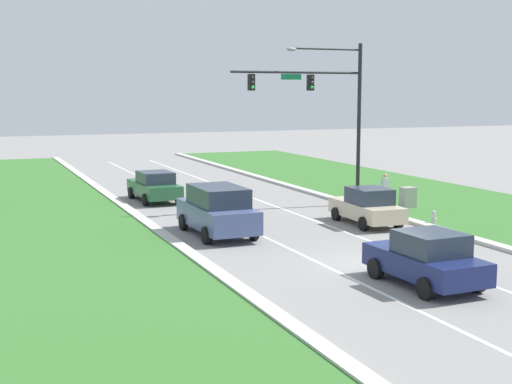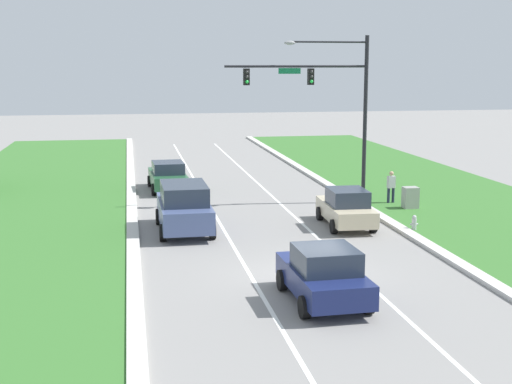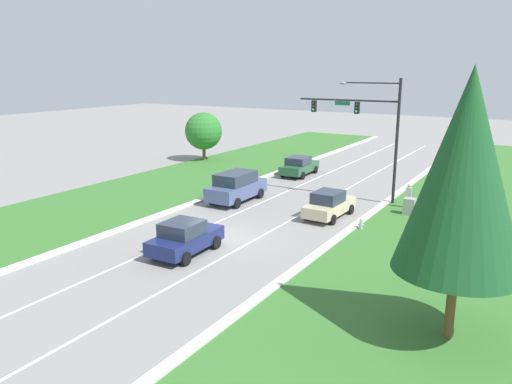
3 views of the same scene
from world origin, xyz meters
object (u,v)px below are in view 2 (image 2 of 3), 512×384
(slate_blue_suv, at_px, (184,207))
(pedestrian, at_px, (391,186))
(fire_hydrant, at_px, (414,223))
(champagne_sedan, at_px, (346,208))
(traffic_signal_mast, at_px, (328,94))
(navy_sedan, at_px, (324,275))
(forest_sedan, at_px, (168,176))
(utility_cabinet, at_px, (410,198))

(slate_blue_suv, bearing_deg, pedestrian, 20.62)
(slate_blue_suv, relative_size, fire_hydrant, 7.14)
(champagne_sedan, xyz_separation_m, fire_hydrant, (2.57, -1.41, -0.48))
(slate_blue_suv, bearing_deg, champagne_sedan, -2.60)
(pedestrian, distance_m, fire_hydrant, 5.96)
(traffic_signal_mast, distance_m, pedestrian, 5.65)
(navy_sedan, relative_size, fire_hydrant, 6.02)
(forest_sedan, bearing_deg, navy_sedan, -82.53)
(traffic_signal_mast, distance_m, navy_sedan, 16.01)
(navy_sedan, xyz_separation_m, fire_hydrant, (6.23, 8.15, -0.51))
(navy_sedan, height_order, slate_blue_suv, slate_blue_suv)
(navy_sedan, bearing_deg, fire_hydrant, 50.76)
(champagne_sedan, bearing_deg, pedestrian, 52.30)
(utility_cabinet, bearing_deg, navy_sedan, -122.03)
(forest_sedan, height_order, slate_blue_suv, slate_blue_suv)
(utility_cabinet, height_order, fire_hydrant, utility_cabinet)
(slate_blue_suv, height_order, fire_hydrant, slate_blue_suv)
(slate_blue_suv, xyz_separation_m, pedestrian, (10.76, 4.15, -0.12))
(traffic_signal_mast, relative_size, champagne_sedan, 1.92)
(slate_blue_suv, relative_size, utility_cabinet, 4.49)
(forest_sedan, height_order, champagne_sedan, champagne_sedan)
(navy_sedan, distance_m, utility_cabinet, 14.78)
(slate_blue_suv, distance_m, pedestrian, 11.53)
(champagne_sedan, xyz_separation_m, utility_cabinet, (4.18, 2.97, -0.27))
(traffic_signal_mast, relative_size, fire_hydrant, 12.00)
(traffic_signal_mast, distance_m, fire_hydrant, 8.62)
(forest_sedan, height_order, fire_hydrant, forest_sedan)
(utility_cabinet, relative_size, fire_hydrant, 1.59)
(pedestrian, relative_size, fire_hydrant, 2.41)
(pedestrian, bearing_deg, fire_hydrant, 71.41)
(traffic_signal_mast, bearing_deg, fire_hydrant, -72.75)
(pedestrian, bearing_deg, navy_sedan, 54.75)
(navy_sedan, bearing_deg, traffic_signal_mast, 72.24)
(forest_sedan, xyz_separation_m, pedestrian, (10.88, -5.97, 0.12))
(utility_cabinet, bearing_deg, champagne_sedan, -144.62)
(pedestrian, bearing_deg, slate_blue_suv, 13.69)
(champagne_sedan, xyz_separation_m, navy_sedan, (-3.66, -9.56, 0.03))
(forest_sedan, xyz_separation_m, champagne_sedan, (7.15, -10.38, 0.00))
(forest_sedan, relative_size, slate_blue_suv, 0.94)
(champagne_sedan, relative_size, pedestrian, 2.59)
(traffic_signal_mast, bearing_deg, utility_cabinet, -31.01)
(traffic_signal_mast, xyz_separation_m, slate_blue_suv, (-7.57, -4.89, -4.48))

